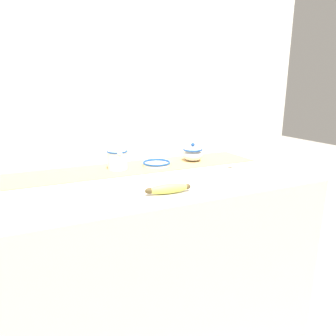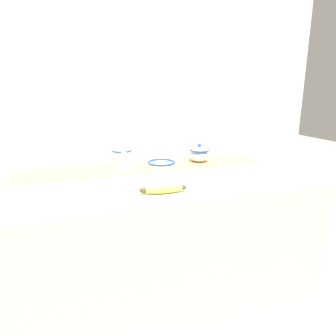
# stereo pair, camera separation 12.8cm
# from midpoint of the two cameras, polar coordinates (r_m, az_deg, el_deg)

# --- Properties ---
(countertop) EXTENTS (1.35, 0.68, 0.90)m
(countertop) POSITION_cam_midpoint_polar(r_m,az_deg,el_deg) (1.51, -5.17, -18.52)
(countertop) COLOR beige
(countertop) RESTS_ON ground_plane
(back_wall) EXTENTS (2.15, 0.04, 2.40)m
(back_wall) POSITION_cam_midpoint_polar(r_m,az_deg,el_deg) (1.61, -10.16, 11.76)
(back_wall) COLOR silver
(back_wall) RESTS_ON ground_plane
(table_runner) EXTENTS (1.24, 0.26, 0.00)m
(table_runner) POSITION_cam_midpoint_polar(r_m,az_deg,el_deg) (1.50, -8.11, 0.15)
(table_runner) COLOR tan
(table_runner) RESTS_ON countertop
(cream_pitcher) EXTENTS (0.10, 0.12, 0.09)m
(cream_pitcher) POSITION_cam_midpoint_polar(r_m,az_deg,el_deg) (1.47, -12.09, 1.68)
(cream_pitcher) COLOR white
(cream_pitcher) RESTS_ON countertop
(sugar_bowl) EXTENTS (0.10, 0.10, 0.10)m
(sugar_bowl) POSITION_cam_midpoint_polar(r_m,az_deg,el_deg) (1.60, 2.46, 2.82)
(sugar_bowl) COLOR white
(sugar_bowl) RESTS_ON countertop
(small_dish) EXTENTS (0.14, 0.14, 0.02)m
(small_dish) POSITION_cam_midpoint_polar(r_m,az_deg,el_deg) (1.52, -4.61, 0.85)
(small_dish) COLOR white
(small_dish) RESTS_ON countertop
(banana) EXTENTS (0.18, 0.05, 0.04)m
(banana) POSITION_cam_midpoint_polar(r_m,az_deg,el_deg) (1.11, -3.25, -4.01)
(banana) COLOR #CCD156
(banana) RESTS_ON countertop
(spoon) EXTENTS (0.15, 0.08, 0.01)m
(spoon) POSITION_cam_midpoint_polar(r_m,az_deg,el_deg) (1.50, 9.19, 0.17)
(spoon) COLOR #A89E89
(spoon) RESTS_ON countertop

